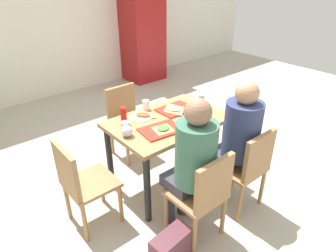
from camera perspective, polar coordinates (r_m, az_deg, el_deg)
name	(u,v)px	position (r m, az deg, el deg)	size (l,w,h in m)	color
ground_plane	(168,181)	(3.27, 0.00, -10.51)	(10.00, 10.00, 0.02)	#B2AD9E
back_wall	(37,12)	(5.43, -23.88, 19.37)	(10.00, 0.10, 2.80)	silver
main_table	(168,129)	(2.90, 0.00, -0.55)	(1.12, 0.75, 0.74)	#9E7247
chair_near_left	(204,193)	(2.38, 6.86, -12.64)	(0.40, 0.40, 0.83)	#9E7247
chair_near_right	(247,165)	(2.74, 15.02, -7.30)	(0.40, 0.40, 0.83)	#9E7247
chair_far_side	(126,116)	(3.52, -8.03, 1.84)	(0.40, 0.40, 0.83)	#9E7247
chair_left_end	(81,181)	(2.58, -16.46, -10.09)	(0.40, 0.40, 0.83)	#9E7247
person_in_red	(192,159)	(2.31, 4.68, -6.33)	(0.32, 0.42, 1.24)	#383842
person_in_brown_jacket	(238,135)	(2.68, 13.27, -1.74)	(0.32, 0.42, 1.24)	#383842
tray_red_near	(161,130)	(2.65, -1.40, -0.77)	(0.36, 0.26, 0.02)	red
tray_red_far	(175,109)	(3.04, 1.45, 3.26)	(0.36, 0.26, 0.02)	red
paper_plate_center	(141,117)	(2.91, -5.16, 1.80)	(0.22, 0.22, 0.01)	white
paper_plate_near_edge	(196,121)	(2.82, 5.31, 0.94)	(0.22, 0.22, 0.01)	white
pizza_slice_a	(163,128)	(2.64, -0.97, -0.45)	(0.23, 0.23, 0.02)	#DBAD60
pizza_slice_b	(174,108)	(3.02, 1.19, 3.39)	(0.22, 0.27, 0.02)	#DBAD60
pizza_slice_c	(143,115)	(2.91, -4.81, 2.15)	(0.22, 0.24, 0.02)	#DBAD60
pizza_slice_d	(197,119)	(2.84, 5.53, 1.43)	(0.21, 0.24, 0.02)	tan
plastic_cup_a	(146,105)	(3.04, -4.29, 4.06)	(0.07, 0.07, 0.10)	white
plastic_cup_b	(194,126)	(2.64, 4.93, 0.07)	(0.07, 0.07, 0.10)	white
plastic_cup_c	(125,127)	(2.64, -8.24, -0.19)	(0.07, 0.07, 0.10)	white
soda_can	(201,100)	(3.14, 6.44, 4.97)	(0.07, 0.07, 0.12)	#B7BCC6
condiment_bottle	(124,115)	(2.78, -8.51, 2.01)	(0.06, 0.06, 0.16)	red
foil_bundle	(127,131)	(2.57, -7.85, -0.99)	(0.10, 0.10, 0.10)	silver
handbag	(171,249)	(2.45, 0.54, -22.51)	(0.32, 0.16, 0.28)	#592D38
drink_fridge	(143,31)	(5.99, -4.92, 17.77)	(0.70, 0.60, 1.90)	maroon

